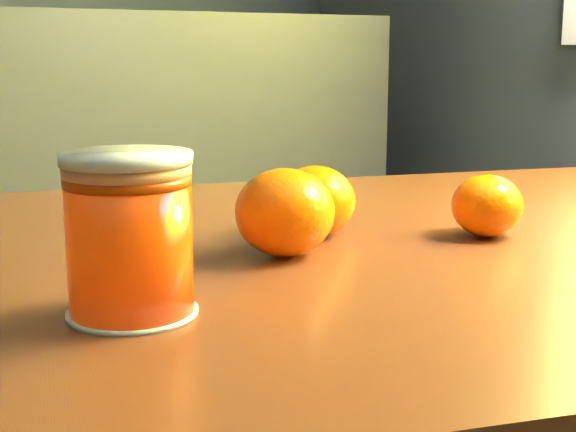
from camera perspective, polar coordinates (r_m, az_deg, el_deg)
table at (r=0.67m, az=3.95°, el=-9.18°), size 1.02×0.80×0.68m
juice_glass at (r=0.46m, az=-11.20°, el=-1.42°), size 0.07×0.07×0.09m
orange_front at (r=0.66m, az=1.96°, el=1.07°), size 0.08×0.08×0.06m
orange_back at (r=0.68m, az=13.98°, el=0.72°), size 0.08×0.08×0.05m
orange_extra at (r=0.59m, az=-0.23°, el=0.26°), size 0.08×0.08×0.07m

